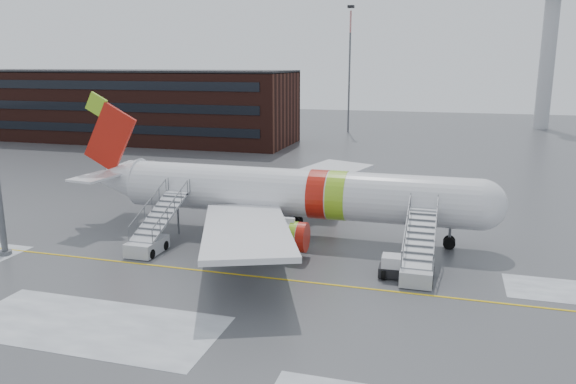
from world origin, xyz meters
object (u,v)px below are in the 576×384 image
(pushback_tug, at_px, (396,268))
(airliner, at_px, (284,193))
(airstair_fwd, at_px, (418,261))
(airstair_aft, at_px, (152,236))

(pushback_tug, bearing_deg, airliner, 144.02)
(airstair_fwd, distance_m, pushback_tug, 1.49)
(airliner, bearing_deg, pushback_tug, -35.98)
(airliner, distance_m, pushback_tug, 12.29)
(airliner, height_order, airstair_fwd, airliner)
(airstair_fwd, height_order, pushback_tug, airstair_fwd)
(airliner, distance_m, airstair_aft, 10.77)
(airstair_aft, bearing_deg, airliner, 38.47)
(airstair_fwd, distance_m, airstair_aft, 19.25)
(airstair_fwd, height_order, airstair_aft, same)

